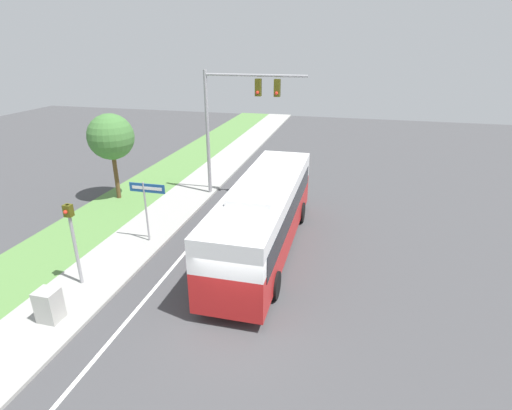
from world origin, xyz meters
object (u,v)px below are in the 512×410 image
(bus, at_px, (264,212))
(signal_gantry, at_px, (234,111))
(utility_cabinet, at_px, (49,305))
(pedestrian_signal, at_px, (72,232))
(street_sign, at_px, (147,200))

(bus, xyz_separation_m, signal_gantry, (-3.16, 6.11, 3.26))
(bus, bearing_deg, utility_cabinet, -130.97)
(bus, relative_size, signal_gantry, 1.52)
(pedestrian_signal, bearing_deg, bus, 35.88)
(signal_gantry, height_order, street_sign, signal_gantry)
(utility_cabinet, bearing_deg, pedestrian_signal, 101.06)
(bus, distance_m, utility_cabinet, 8.73)
(bus, distance_m, street_sign, 5.24)
(signal_gantry, relative_size, utility_cabinet, 6.50)
(pedestrian_signal, relative_size, street_sign, 1.13)
(street_sign, bearing_deg, pedestrian_signal, -103.17)
(pedestrian_signal, relative_size, utility_cabinet, 2.99)
(signal_gantry, height_order, utility_cabinet, signal_gantry)
(signal_gantry, distance_m, utility_cabinet, 13.63)
(signal_gantry, bearing_deg, pedestrian_signal, -105.57)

